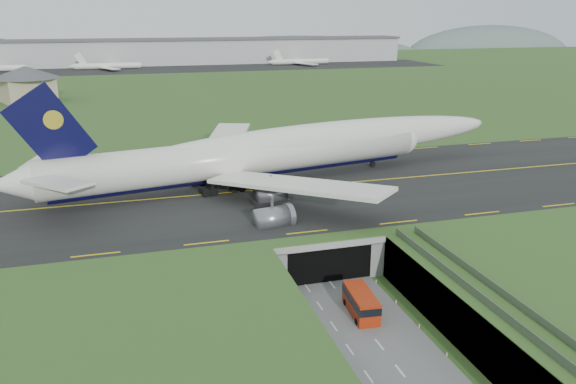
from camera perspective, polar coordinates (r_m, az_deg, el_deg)
name	(u,v)px	position (r m, az deg, el deg)	size (l,w,h in m)	color
ground	(352,311)	(71.37, 6.49, -11.94)	(900.00, 900.00, 0.00)	#365823
airfield_deck	(353,289)	(69.95, 6.58, -9.80)	(800.00, 800.00, 6.00)	gray
trench_road	(377,343)	(65.46, 9.06, -14.91)	(12.00, 75.00, 0.20)	slate
taxiway	(281,189)	(97.80, -0.71, 0.35)	(800.00, 44.00, 0.18)	black
tunnel_portal	(310,237)	(84.02, 2.25, -4.60)	(17.00, 22.30, 6.00)	gray
guideway	(538,343)	(59.95, 24.07, -13.81)	(3.00, 53.00, 7.05)	#A8A8A3
jumbo_jet	(280,151)	(101.39, -0.87, 4.15)	(95.98, 60.81, 20.45)	white
shuttle_tram	(361,303)	(69.97, 7.42, -11.11)	(3.29, 7.35, 2.93)	#AA270B
service_building	(26,81)	(216.38, -25.05, 10.19)	(29.91, 29.91, 12.41)	tan
cargo_terminal	(165,51)	(358.00, -12.44, 13.77)	(320.00, 67.00, 15.60)	#B2B2B2
distant_hills	(231,63)	(496.72, -5.80, 12.95)	(700.00, 91.00, 60.00)	slate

